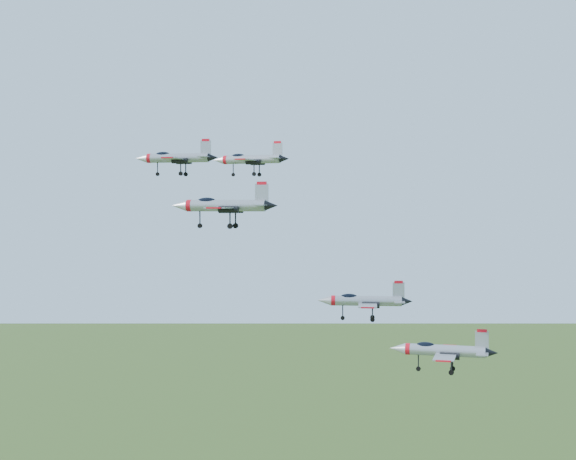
# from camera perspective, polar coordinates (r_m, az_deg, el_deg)

# --- Properties ---
(jet_lead) EXTENTS (12.46, 10.25, 3.34)m
(jet_lead) POSITION_cam_1_polar(r_m,az_deg,el_deg) (116.49, -8.02, 5.11)
(jet_lead) COLOR #9598A0
(jet_left_high) EXTENTS (10.88, 9.05, 2.91)m
(jet_left_high) POSITION_cam_1_polar(r_m,az_deg,el_deg) (106.90, -2.76, 5.05)
(jet_left_high) COLOR #9598A0
(jet_right_high) EXTENTS (11.40, 9.35, 3.06)m
(jet_right_high) POSITION_cam_1_polar(r_m,az_deg,el_deg) (82.97, -4.67, 1.76)
(jet_right_high) COLOR #9598A0
(jet_left_low) EXTENTS (12.84, 10.68, 3.43)m
(jet_left_low) POSITION_cam_1_polar(r_m,az_deg,el_deg) (108.15, 5.38, -5.02)
(jet_left_low) COLOR #9598A0
(jet_right_low) EXTENTS (11.34, 9.36, 3.03)m
(jet_right_low) POSITION_cam_1_polar(r_m,az_deg,el_deg) (87.20, 10.88, -8.39)
(jet_right_low) COLOR #9598A0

